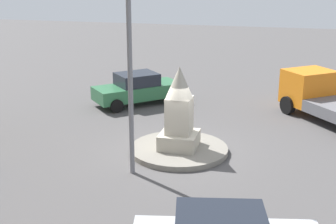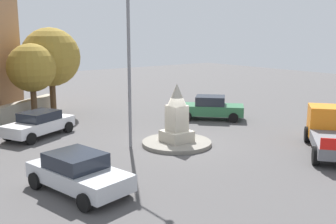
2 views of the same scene
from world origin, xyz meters
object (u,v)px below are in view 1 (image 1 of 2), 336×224
Objects in this scene: streetlamp at (128,9)px; car_green_near_island at (138,89)px; truck_orange_parked_right at (326,98)px; monument at (179,112)px.

streetlamp is 2.07× the size of car_green_near_island.
truck_orange_parked_right is (8.91, -0.19, 0.16)m from car_green_near_island.
monument is 6.74m from car_green_near_island.
monument is 4.51m from streetlamp.
monument is at bearing 63.09° from streetlamp.
monument is 0.34× the size of streetlamp.
truck_orange_parked_right is at bearing 49.57° from streetlamp.
streetlamp is 9.41m from car_green_near_island.
car_green_near_island is at bearing 106.69° from streetlamp.
car_green_near_island is at bearing 121.07° from monument.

